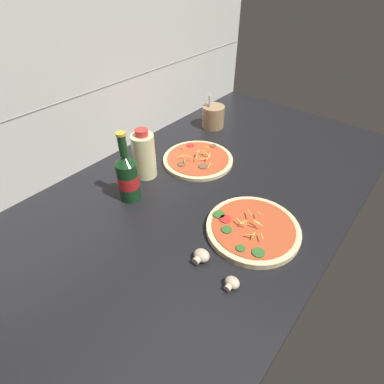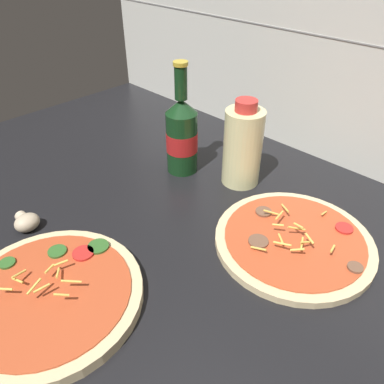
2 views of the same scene
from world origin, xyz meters
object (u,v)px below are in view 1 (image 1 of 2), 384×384
Objects in this scene: mushroom_left at (232,283)px; utensil_crock at (213,116)px; oil_bottle at (144,155)px; pizza_far at (198,159)px; pizza_near at (253,229)px; beer_bottle at (128,176)px; mushroom_right at (201,256)px.

mushroom_left is 0.27× the size of utensil_crock.
oil_bottle is 4.54× the size of mushroom_left.
mushroom_left is at bearing -132.78° from pizza_far.
oil_bottle is at bearing 90.27° from pizza_near.
beer_bottle is 5.10× the size of mushroom_right.
mushroom_right is at bearing 81.72° from mushroom_left.
beer_bottle reaches higher than mushroom_left.
pizza_far is 5.74× the size of mushroom_right.
beer_bottle reaches higher than pizza_far.
utensil_crock is (47.36, 50.22, 4.08)cm from pizza_near.
mushroom_right is (-37.77, -31.44, 0.80)cm from pizza_far.
pizza_near is 69.15cm from utensil_crock.
utensil_crock is at bearing 9.21° from beer_bottle.
pizza_far is (19.45, 36.84, -0.26)cm from pizza_near.
utensil_crock is at bearing 25.62° from pizza_far.
mushroom_left is at bearing -98.28° from mushroom_right.
pizza_near is 46.74cm from oil_bottle.
utensil_crock is (65.68, 44.82, 3.55)cm from mushroom_right.
beer_bottle is at bearing -155.84° from oil_bottle.
oil_bottle is 47.88cm from utensil_crock.
pizza_near is at bearing -72.44° from beer_bottle.
utensil_crock is (47.57, 4.10, -3.51)cm from oil_bottle.
pizza_near is 43.17cm from beer_bottle.
mushroom_right is at bearing 163.58° from pizza_near.
oil_bottle is at bearing -175.07° from utensil_crock.
mushroom_right is 79.59cm from utensil_crock.
pizza_far is at bearing 62.17° from pizza_near.
pizza_near is 41.66cm from pizza_far.
mushroom_right is 0.31× the size of utensil_crock.
mushroom_left is 87.61cm from utensil_crock.
pizza_far is at bearing 47.22° from mushroom_left.
oil_bottle is 3.87× the size of mushroom_right.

